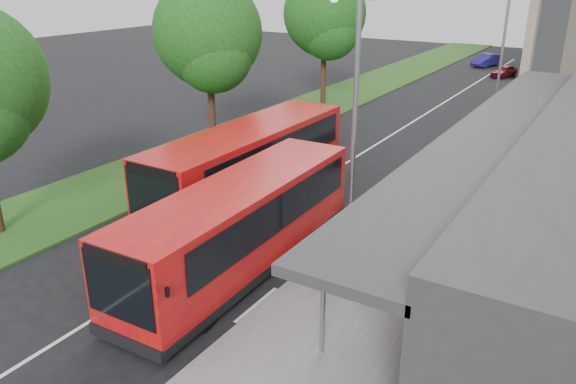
% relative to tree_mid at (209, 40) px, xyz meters
% --- Properties ---
extents(ground, '(120.00, 120.00, 0.00)m').
position_rel_tree_mid_xyz_m(ground, '(7.01, -9.05, -5.50)').
color(ground, black).
rests_on(ground, ground).
extents(pavement, '(5.00, 80.00, 0.15)m').
position_rel_tree_mid_xyz_m(pavement, '(13.01, 10.95, -5.42)').
color(pavement, slate).
rests_on(pavement, ground).
extents(grass_verge, '(5.00, 80.00, 0.10)m').
position_rel_tree_mid_xyz_m(grass_verge, '(0.01, 10.95, -5.45)').
color(grass_verge, '#1C4C18').
rests_on(grass_verge, ground).
extents(lane_centre_line, '(0.12, 70.00, 0.01)m').
position_rel_tree_mid_xyz_m(lane_centre_line, '(7.01, 5.95, -5.49)').
color(lane_centre_line, silver).
rests_on(lane_centre_line, ground).
extents(kerb_dashes, '(0.12, 56.00, 0.01)m').
position_rel_tree_mid_xyz_m(kerb_dashes, '(10.31, 9.95, -5.49)').
color(kerb_dashes, silver).
rests_on(kerb_dashes, ground).
extents(tree_mid, '(5.30, 5.30, 8.51)m').
position_rel_tree_mid_xyz_m(tree_mid, '(0.00, 0.00, 0.00)').
color(tree_mid, '#351F15').
rests_on(tree_mid, ground).
extents(tree_far, '(5.42, 5.42, 8.70)m').
position_rel_tree_mid_xyz_m(tree_far, '(-0.00, 12.00, 0.12)').
color(tree_far, '#351F15').
rests_on(tree_far, ground).
extents(lamp_post_near, '(1.44, 0.28, 8.00)m').
position_rel_tree_mid_xyz_m(lamp_post_near, '(11.13, -7.05, -0.78)').
color(lamp_post_near, gray).
rests_on(lamp_post_near, pavement).
extents(lamp_post_far, '(1.44, 0.28, 8.00)m').
position_rel_tree_mid_xyz_m(lamp_post_far, '(11.13, 12.95, -0.78)').
color(lamp_post_far, gray).
rests_on(lamp_post_far, pavement).
extents(bus_main, '(2.80, 10.00, 2.81)m').
position_rel_tree_mid_xyz_m(bus_main, '(8.76, -9.57, -4.06)').
color(bus_main, red).
rests_on(bus_main, ground).
extents(bus_second, '(2.88, 10.64, 3.00)m').
position_rel_tree_mid_xyz_m(bus_second, '(5.79, -4.89, -3.96)').
color(bus_second, red).
rests_on(bus_second, ground).
extents(litter_bin, '(0.66, 0.66, 0.98)m').
position_rel_tree_mid_xyz_m(litter_bin, '(12.36, 0.59, -4.86)').
color(litter_bin, '#351E15').
rests_on(litter_bin, pavement).
extents(bollard, '(0.19, 0.19, 0.94)m').
position_rel_tree_mid_xyz_m(bollard, '(12.04, 9.61, -4.88)').
color(bollard, yellow).
rests_on(bollard, pavement).
extents(car_near, '(2.00, 3.21, 1.02)m').
position_rel_tree_mid_xyz_m(car_near, '(8.33, 29.56, -4.99)').
color(car_near, maroon).
rests_on(car_near, ground).
extents(car_far, '(2.28, 3.79, 1.18)m').
position_rel_tree_mid_xyz_m(car_far, '(5.63, 34.66, -4.91)').
color(car_far, navy).
rests_on(car_far, ground).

